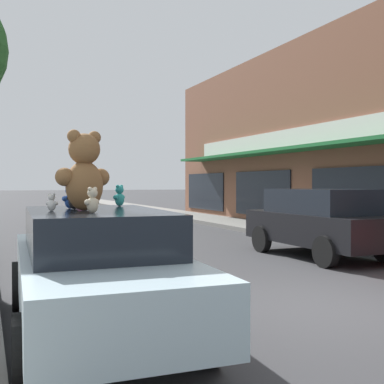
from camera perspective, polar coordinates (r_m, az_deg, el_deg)
The scene contains 10 objects.
ground_plane at distance 7.54m, azimuth 15.15°, elevation -13.20°, with size 260.00×260.00×0.00m, color #333335.
plush_art_car at distance 6.11m, azimuth -11.31°, elevation -8.70°, with size 2.12×4.85×1.52m.
teddy_bear_giant at distance 5.95m, azimuth -12.66°, elevation 2.34°, with size 0.74×0.51×0.97m.
teddy_bear_cream at distance 5.41m, azimuth -11.72°, elevation -0.99°, with size 0.21×0.18×0.29m.
teddy_bear_black at distance 6.29m, azimuth -13.77°, elevation -0.54°, with size 0.22×0.23×0.33m.
teddy_bear_white at distance 5.95m, azimuth -16.30°, elevation -1.17°, with size 0.15×0.14×0.21m.
teddy_bear_blue at distance 6.47m, azimuth -14.27°, elevation -0.59°, with size 0.23×0.18×0.31m.
teddy_bear_teal at distance 7.00m, azimuth -8.60°, elevation -0.45°, with size 0.22×0.20×0.31m.
teddy_bear_pink at distance 7.03m, azimuth -13.03°, elevation -0.18°, with size 0.29×0.18×0.38m.
parked_car_far_center at distance 12.48m, azimuth 14.85°, elevation -3.31°, with size 1.94×4.26×1.71m.
Camera 1 is at (-4.55, -5.72, 1.85)m, focal length 45.00 mm.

